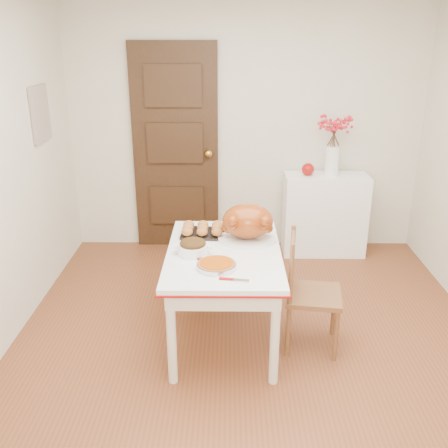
{
  "coord_description": "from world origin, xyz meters",
  "views": [
    {
      "loc": [
        -0.16,
        -3.0,
        2.14
      ],
      "look_at": [
        -0.2,
        0.26,
        0.89
      ],
      "focal_mm": 40.38,
      "sensor_mm": 36.0,
      "label": 1
    }
  ],
  "objects_px": {
    "sideboard": "(324,214)",
    "kitchen_table": "(224,295)",
    "chair_oak": "(314,292)",
    "turkey_platter": "(248,223)",
    "pumpkin_pie": "(216,264)"
  },
  "relations": [
    {
      "from": "sideboard",
      "to": "turkey_platter",
      "type": "height_order",
      "value": "turkey_platter"
    },
    {
      "from": "sideboard",
      "to": "kitchen_table",
      "type": "relative_size",
      "value": 0.69
    },
    {
      "from": "kitchen_table",
      "to": "chair_oak",
      "type": "xyz_separation_m",
      "value": [
        0.63,
        -0.09,
        0.08
      ]
    },
    {
      "from": "turkey_platter",
      "to": "kitchen_table",
      "type": "bearing_deg",
      "value": -146.88
    },
    {
      "from": "turkey_platter",
      "to": "pumpkin_pie",
      "type": "bearing_deg",
      "value": -129.46
    },
    {
      "from": "turkey_platter",
      "to": "sideboard",
      "type": "bearing_deg",
      "value": 44.84
    },
    {
      "from": "sideboard",
      "to": "chair_oak",
      "type": "distance_m",
      "value": 1.7
    },
    {
      "from": "chair_oak",
      "to": "pumpkin_pie",
      "type": "bearing_deg",
      "value": 113.56
    },
    {
      "from": "chair_oak",
      "to": "kitchen_table",
      "type": "bearing_deg",
      "value": 90.07
    },
    {
      "from": "sideboard",
      "to": "turkey_platter",
      "type": "distance_m",
      "value": 1.67
    },
    {
      "from": "kitchen_table",
      "to": "pumpkin_pie",
      "type": "distance_m",
      "value": 0.47
    },
    {
      "from": "turkey_platter",
      "to": "pumpkin_pie",
      "type": "distance_m",
      "value": 0.52
    },
    {
      "from": "sideboard",
      "to": "kitchen_table",
      "type": "distance_m",
      "value": 1.86
    },
    {
      "from": "sideboard",
      "to": "pumpkin_pie",
      "type": "xyz_separation_m",
      "value": [
        -1.04,
        -1.85,
        0.33
      ]
    },
    {
      "from": "sideboard",
      "to": "turkey_platter",
      "type": "bearing_deg",
      "value": -120.78
    }
  ]
}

